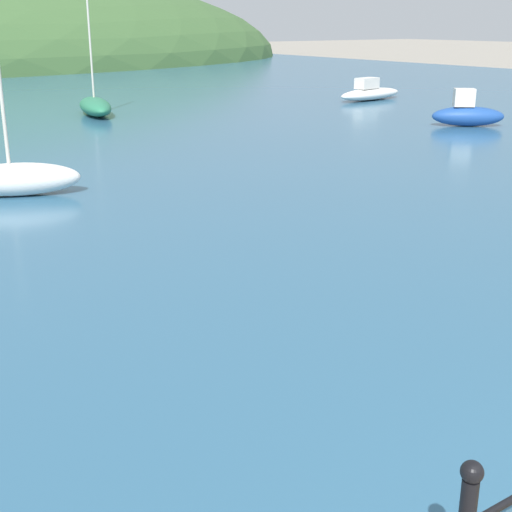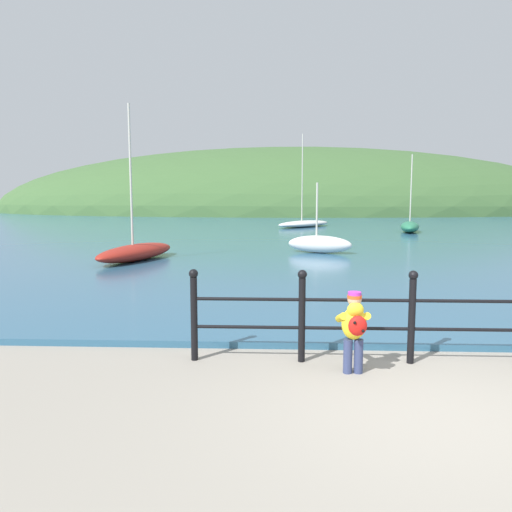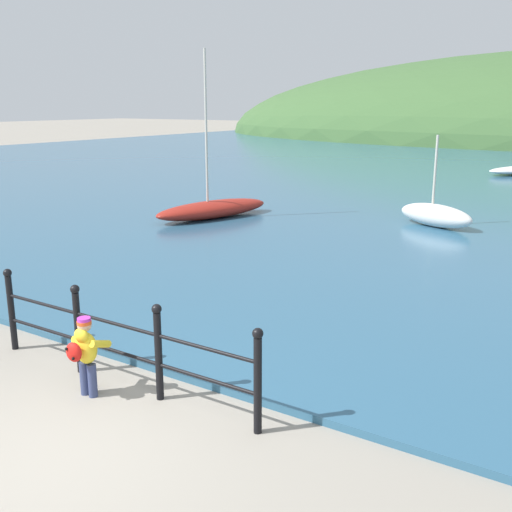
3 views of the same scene
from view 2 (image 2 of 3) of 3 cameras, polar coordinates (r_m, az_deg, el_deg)
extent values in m
plane|color=gray|center=(5.49, 19.85, -16.50)|extent=(200.00, 200.00, 0.00)
cube|color=#2D5B7A|center=(36.90, 5.03, 3.57)|extent=(80.00, 60.00, 0.10)
ellipsoid|color=#3D6033|center=(69.89, 3.88, 5.07)|extent=(80.66, 44.36, 17.32)
cylinder|color=black|center=(6.60, -7.09, -7.15)|extent=(0.09, 0.09, 1.10)
sphere|color=black|center=(6.48, -7.16, -2.01)|extent=(0.12, 0.12, 0.12)
cylinder|color=black|center=(6.51, 5.26, -7.31)|extent=(0.09, 0.09, 1.10)
sphere|color=black|center=(6.39, 5.32, -2.11)|extent=(0.12, 0.12, 0.12)
cylinder|color=black|center=(6.73, 17.36, -7.14)|extent=(0.09, 0.09, 1.10)
sphere|color=black|center=(6.61, 17.54, -2.10)|extent=(0.12, 0.12, 0.12)
cylinder|color=black|center=(6.52, 11.46, -4.97)|extent=(4.20, 0.04, 0.04)
cylinder|color=black|center=(6.61, 11.39, -8.11)|extent=(4.20, 0.04, 0.04)
cylinder|color=navy|center=(6.27, 10.45, -11.20)|extent=(0.11, 0.11, 0.42)
cylinder|color=navy|center=(6.30, 11.63, -11.15)|extent=(0.11, 0.11, 0.42)
ellipsoid|color=yellow|center=(6.17, 11.13, -7.55)|extent=(0.32, 0.24, 0.40)
ellipsoid|color=yellow|center=(6.07, 11.29, -6.04)|extent=(0.21, 0.13, 0.18)
cylinder|color=yellow|center=(6.21, 9.71, -6.94)|extent=(0.11, 0.32, 0.19)
cylinder|color=yellow|center=(6.27, 12.28, -6.86)|extent=(0.11, 0.32, 0.19)
sphere|color=tan|center=(6.10, 11.19, -4.87)|extent=(0.17, 0.17, 0.17)
cylinder|color=#E5511E|center=(6.10, 11.20, -4.59)|extent=(0.17, 0.17, 0.04)
cylinder|color=#B233AD|center=(6.09, 11.21, -4.22)|extent=(0.16, 0.16, 0.04)
ellipsoid|color=red|center=(5.98, 11.54, -7.82)|extent=(0.23, 0.15, 0.24)
sphere|color=black|center=(5.89, 11.22, -7.48)|extent=(0.04, 0.04, 0.04)
sphere|color=black|center=(5.94, 12.15, -8.38)|extent=(0.04, 0.04, 0.04)
ellipsoid|color=maroon|center=(16.45, -13.51, 0.43)|extent=(2.18, 4.11, 0.51)
cylinder|color=beige|center=(16.20, -14.14, 8.95)|extent=(0.07, 0.07, 4.36)
ellipsoid|color=silver|center=(33.47, 5.51, 3.69)|extent=(4.36, 4.89, 0.43)
cylinder|color=beige|center=(33.24, 5.31, 8.90)|extent=(0.07, 0.07, 5.64)
ellipsoid|color=#287551|center=(29.79, 17.16, 3.20)|extent=(1.80, 3.58, 0.61)
cylinder|color=beige|center=(29.92, 17.31, 7.43)|extent=(0.07, 0.07, 3.79)
ellipsoid|color=silver|center=(18.18, 7.28, 1.34)|extent=(2.48, 1.59, 0.63)
cylinder|color=beige|center=(18.13, 6.98, 5.34)|extent=(0.07, 0.07, 1.90)
camera|label=1|loc=(5.11, -25.94, 19.29)|focal=50.00mm
camera|label=3|loc=(6.56, 81.31, 12.84)|focal=42.00mm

